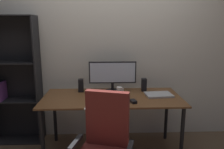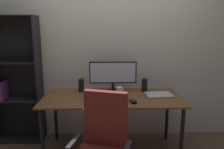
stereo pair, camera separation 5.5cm
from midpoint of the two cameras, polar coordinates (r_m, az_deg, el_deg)
back_wall at (r=3.12m, az=-0.90°, el=7.23°), size 6.40×0.10×2.60m
desk at (r=2.72m, az=-0.59°, el=-7.32°), size 1.67×0.75×0.74m
monitor at (r=2.86m, az=-0.40°, el=0.10°), size 0.61×0.20×0.40m
keyboard at (r=2.49m, az=-0.74°, el=-7.12°), size 0.29×0.11×0.02m
mouse at (r=2.50m, az=4.92°, el=-6.93°), size 0.08×0.11×0.03m
coffee_mug at (r=2.73m, az=1.36°, el=-4.36°), size 0.09×0.07×0.11m
laptop at (r=2.80m, az=11.41°, el=-5.11°), size 0.34×0.26×0.02m
speaker_left at (r=2.91m, az=-8.57°, el=-2.82°), size 0.06×0.07×0.17m
speaker_right at (r=2.93m, az=7.73°, el=-2.67°), size 0.06×0.07×0.17m
paper_sheet at (r=2.44m, az=-4.78°, el=-7.81°), size 0.24×0.32×0.00m
bookshelf at (r=3.28m, az=-24.86°, el=-1.83°), size 0.69×0.28×1.72m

